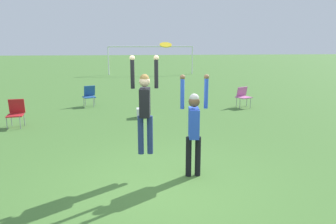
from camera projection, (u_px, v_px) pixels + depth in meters
ground_plane at (162, 183)px, 6.53m from camera, size 120.00×120.00×0.00m
person_jumping at (145, 103)px, 6.54m from camera, size 0.57×0.44×2.01m
person_defending at (194, 124)px, 6.63m from camera, size 0.58×0.45×2.12m
frisbee at (166, 45)px, 6.14m from camera, size 0.23×0.22×0.10m
camping_chair_0 at (243, 95)px, 13.89m from camera, size 0.71×0.77×0.84m
camping_chair_1 at (89, 94)px, 14.11m from camera, size 0.63×0.68×0.87m
camping_chair_2 at (16, 111)px, 10.69m from camera, size 0.55×0.59×0.90m
cooler_box at (142, 113)px, 12.03m from camera, size 0.41×0.35×0.34m
soccer_goal at (151, 52)px, 27.15m from camera, size 7.10×0.10×2.35m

